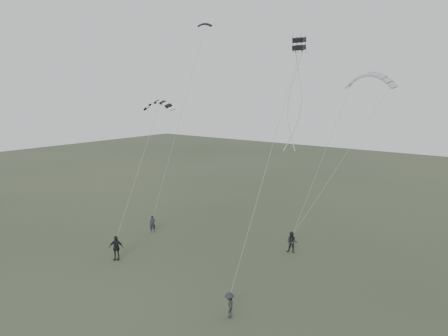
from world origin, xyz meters
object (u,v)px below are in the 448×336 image
Objects in this scene: flyer_center at (116,248)px; kite_dark_small at (205,24)px; flyer_far at (229,305)px; kite_striped at (159,102)px; flyer_right at (292,242)px; kite_pale_large at (370,74)px; kite_box at (299,44)px; flyer_left at (153,224)px.

kite_dark_small is at bearing 61.43° from flyer_center.
flyer_far is at bearing -74.67° from kite_dark_small.
kite_striped is at bearing -111.50° from kite_dark_small.
flyer_center is (-9.82, -9.25, 0.08)m from flyer_right.
kite_striped is at bearing -146.56° from kite_pale_large.
flyer_center is 1.26× the size of flyer_far.
flyer_center is at bearing -170.22° from kite_box.
kite_pale_large reaches higher than flyer_left.
kite_pale_large is (3.41, 5.83, 12.95)m from flyer_right.
kite_dark_small reaches higher than flyer_right.
kite_box is (2.76, -4.99, 14.45)m from flyer_right.
kite_dark_small reaches higher than flyer_center.
kite_striped is (-0.79, 5.58, 10.71)m from flyer_center.
kite_box is at bearing -94.15° from kite_pale_large.
flyer_right is at bearing -121.03° from kite_pale_large.
flyer_left is at bearing 146.84° from kite_striped.
kite_pale_large reaches higher than kite_striped.
kite_striped is (0.79, -6.95, -6.96)m from kite_dark_small.
kite_pale_large is at bearing 20.14° from kite_striped.
kite_dark_small is (-11.40, 3.28, 17.76)m from flyer_right.
kite_box is at bearing 136.49° from flyer_far.
kite_striped is 3.69× the size of kite_box.
kite_pale_large reaches higher than flyer_far.
flyer_left is 16.43m from flyer_far.
flyer_right reaches higher than flyer_left.
flyer_far is 2.04× the size of kite_box.
kite_striped reaches higher than flyer_left.
kite_pale_large is 5.48× the size of kite_box.
flyer_center reaches higher than flyer_right.
kite_striped is (-12.61, 7.25, 10.90)m from flyer_far.
flyer_far is at bearing -95.50° from kite_pale_large.
flyer_far is 26.46m from kite_dark_small.
flyer_left is at bearing -151.42° from kite_pale_large.
kite_pale_large is at bearing -18.25° from kite_dark_small.
flyer_left is 6.73m from flyer_center.
flyer_far is (11.82, -1.67, -0.19)m from flyer_center.
kite_box is at bearing -17.04° from flyer_center.
kite_pale_large is (13.23, 15.08, 12.86)m from flyer_center.
kite_box reaches higher than kite_pale_large.
flyer_right reaches higher than flyer_far.
kite_striped is 13.92m from kite_box.
flyer_left is at bearing 163.75° from kite_box.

